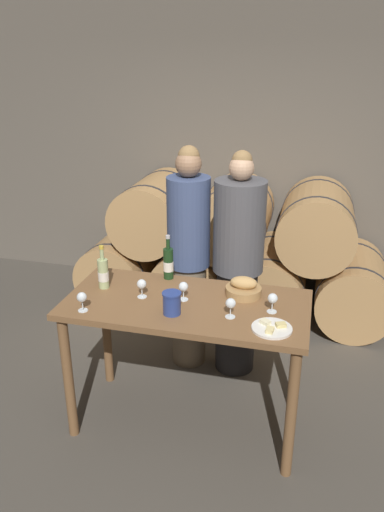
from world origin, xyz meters
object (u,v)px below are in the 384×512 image
at_px(wine_bottle_white, 103,273).
at_px(wine_glass_right, 231,304).
at_px(wine_glass_far_left, 82,298).
at_px(wine_glass_far_right, 273,299).
at_px(bread_basket, 244,288).
at_px(cheese_plate, 272,328).
at_px(wine_glass_center, 183,288).
at_px(tasting_table, 186,321).
at_px(person_right, 238,267).
at_px(blue_crock, 172,302).
at_px(person_left, 189,259).
at_px(wine_glass_left, 142,285).
at_px(wine_bottle_red, 168,263).

distance_m(wine_bottle_white, wine_glass_right, 0.90).
bearing_deg(wine_glass_far_left, wine_glass_far_right, 13.36).
height_order(bread_basket, wine_glass_far_right, bread_basket).
bearing_deg(cheese_plate, wine_glass_center, 158.46).
bearing_deg(tasting_table, person_right, 74.02).
height_order(wine_glass_center, wine_glass_far_right, same).
distance_m(bread_basket, wine_glass_far_left, 1.01).
bearing_deg(wine_glass_far_right, person_right, 114.00).
relative_size(blue_crock, bread_basket, 0.60).
bearing_deg(person_left, wine_glass_far_left, -112.12).
xyz_separation_m(wine_glass_center, wine_glass_right, (0.32, -0.14, 0.00)).
relative_size(person_right, wine_glass_far_right, 14.34).
bearing_deg(blue_crock, cheese_plate, -3.81).
bearing_deg(person_left, blue_crock, -81.82).
bearing_deg(wine_glass_left, wine_glass_right, -11.27).
bearing_deg(cheese_plate, wine_glass_left, 166.68).
distance_m(wine_glass_left, wine_glass_center, 0.27).
relative_size(person_right, blue_crock, 12.67).
relative_size(cheese_plate, wine_glass_far_left, 1.88).
xyz_separation_m(blue_crock, wine_glass_center, (0.02, 0.19, 0.01)).
height_order(bread_basket, wine_glass_left, bread_basket).
height_order(cheese_plate, wine_glass_center, wine_glass_center).
height_order(wine_glass_left, wine_glass_far_right, same).
bearing_deg(wine_glass_center, blue_crock, -96.28).
xyz_separation_m(blue_crock, cheese_plate, (0.59, -0.04, -0.06)).
height_order(bread_basket, cheese_plate, bread_basket).
height_order(cheese_plate, wine_glass_right, wine_glass_right).
distance_m(wine_glass_left, wine_glass_far_right, 0.82).
relative_size(person_right, wine_glass_right, 14.34).
xyz_separation_m(wine_glass_right, wine_glass_far_right, (0.23, 0.12, 0.00)).
relative_size(wine_glass_left, wine_glass_far_right, 1.00).
distance_m(tasting_table, person_right, 0.76).
bearing_deg(wine_bottle_white, bread_basket, 7.13).
xyz_separation_m(wine_bottle_white, wine_glass_right, (0.88, -0.19, -0.02)).
bearing_deg(cheese_plate, wine_bottle_red, 145.82).
distance_m(cheese_plate, wine_glass_left, 0.86).
relative_size(person_left, wine_glass_far_right, 14.47).
relative_size(person_right, wine_bottle_white, 5.91).
bearing_deg(bread_basket, wine_glass_far_right, -42.14).
distance_m(tasting_table, cheese_plate, 0.60).
distance_m(tasting_table, wine_glass_center, 0.22).
height_order(wine_glass_left, wine_glass_center, same).
xyz_separation_m(person_right, blue_crock, (-0.25, -0.89, 0.12)).
relative_size(wine_glass_center, wine_glass_far_right, 1.00).
bearing_deg(wine_glass_far_right, wine_glass_right, -152.23).
height_order(tasting_table, wine_glass_right, wine_glass_right).
bearing_deg(bread_basket, wine_bottle_white, -172.87).
distance_m(blue_crock, bread_basket, 0.51).
bearing_deg(bread_basket, person_left, 132.72).
distance_m(wine_bottle_white, cheese_plate, 1.16).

